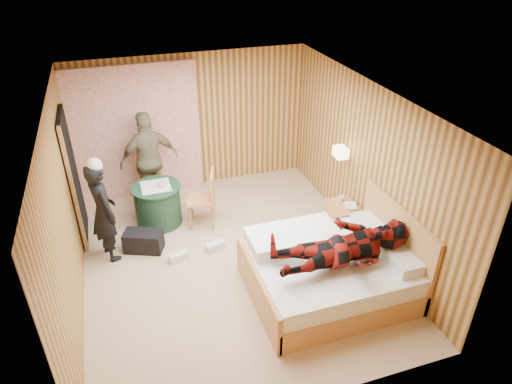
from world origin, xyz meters
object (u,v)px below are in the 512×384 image
object	(u,v)px
man_at_table	(150,160)
nightstand	(343,219)
wall_lamp	(341,152)
duffel_bag	(144,241)
bed	(331,270)
round_table	(158,204)
man_on_bed	(346,239)
chair_far	(151,177)
chair_near	(206,195)
woman_standing	(103,212)

from	to	relation	value
man_at_table	nightstand	bearing A→B (deg)	134.98
wall_lamp	man_at_table	size ratio (longest dim) A/B	0.15
duffel_bag	man_at_table	size ratio (longest dim) A/B	0.33
bed	man_at_table	bearing A→B (deg)	123.28
wall_lamp	round_table	xyz separation A→B (m)	(-2.79, 0.90, -0.94)
bed	man_on_bed	world-z (taller)	man_on_bed
round_table	nightstand	bearing A→B (deg)	-24.44
chair_far	chair_near	xyz separation A→B (m)	(0.77, -0.93, 0.03)
bed	round_table	bearing A→B (deg)	130.06
woman_standing	man_at_table	distance (m)	1.56
round_table	man_at_table	xyz separation A→B (m)	(0.00, 0.67, 0.51)
bed	chair_near	distance (m)	2.43
nightstand	man_at_table	bearing A→B (deg)	145.14
wall_lamp	man_at_table	xyz separation A→B (m)	(-2.79, 1.57, -0.44)
round_table	bed	bearing A→B (deg)	-49.94
duffel_bag	chair_far	bearing A→B (deg)	98.77
bed	duffel_bag	distance (m)	2.88
nightstand	chair_near	bearing A→B (deg)	154.36
bed	round_table	distance (m)	3.09
wall_lamp	bed	world-z (taller)	wall_lamp
round_table	man_on_bed	xyz separation A→B (m)	(2.02, -2.60, 0.65)
nightstand	duffel_bag	xyz separation A→B (m)	(-3.08, 0.57, -0.12)
nightstand	round_table	world-z (taller)	round_table
man_at_table	man_on_bed	bearing A→B (deg)	111.60
duffel_bag	bed	bearing A→B (deg)	-13.63
man_at_table	round_table	bearing A→B (deg)	79.84
chair_far	man_at_table	xyz separation A→B (m)	(0.01, 0.03, 0.32)
man_at_table	man_on_bed	size ratio (longest dim) A/B	0.97
wall_lamp	chair_near	xyz separation A→B (m)	(-2.04, 0.61, -0.73)
nightstand	man_on_bed	bearing A→B (deg)	-118.44
wall_lamp	duffel_bag	size ratio (longest dim) A/B	0.45
chair_far	man_on_bed	xyz separation A→B (m)	(2.03, -3.23, 0.46)
man_on_bed	chair_near	bearing A→B (deg)	118.77
bed	woman_standing	size ratio (longest dim) A/B	1.35
woman_standing	man_at_table	world-z (taller)	man_at_table
chair_far	woman_standing	distance (m)	1.55
man_on_bed	duffel_bag	bearing A→B (deg)	140.84
chair_far	man_at_table	distance (m)	0.32
chair_far	man_at_table	size ratio (longest dim) A/B	0.54
chair_near	man_at_table	bearing A→B (deg)	-125.87
round_table	chair_far	bearing A→B (deg)	91.12
wall_lamp	bed	bearing A→B (deg)	-118.66
wall_lamp	chair_near	world-z (taller)	wall_lamp
man_at_table	duffel_bag	bearing A→B (deg)	66.04
chair_far	chair_near	bearing A→B (deg)	-59.18
duffel_bag	man_at_table	bearing A→B (deg)	98.56
wall_lamp	round_table	bearing A→B (deg)	162.15
chair_far	chair_near	size ratio (longest dim) A/B	0.95
chair_far	woman_standing	xyz separation A→B (m)	(-0.81, -1.30, 0.24)
round_table	chair_far	xyz separation A→B (m)	(-0.01, 0.64, 0.18)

